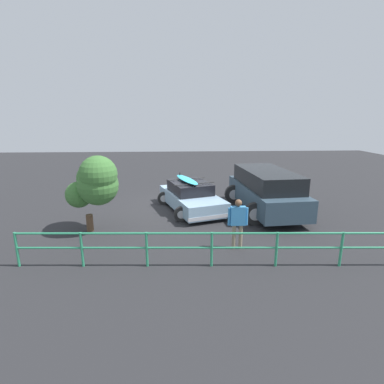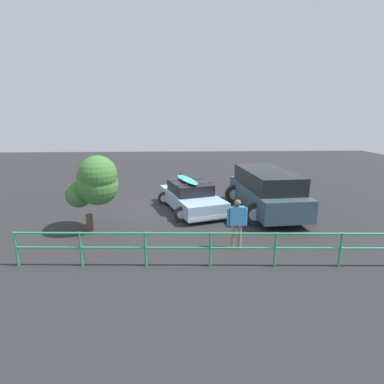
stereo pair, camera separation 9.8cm
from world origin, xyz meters
The scene contains 6 objects.
ground_plane centered at (0.00, 0.00, -0.01)m, with size 44.00×44.00×0.02m, color #28282B.
sedan_car centered at (-0.70, 0.25, 0.57)m, with size 3.03×4.35×1.48m.
suv_car centered at (-3.85, 0.69, 0.94)m, with size 3.03×5.15×1.79m.
person_bystander centered at (-1.93, 4.31, 0.94)m, with size 0.61×0.21×1.57m.
railing_fence centered at (-1.01, 5.38, 0.66)m, with size 10.53×0.60×0.98m.
bush_near_left centered at (2.70, 2.62, 1.79)m, with size 1.91×1.72×2.72m.
Camera 1 is at (-0.10, 12.75, 3.97)m, focal length 28.00 mm.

